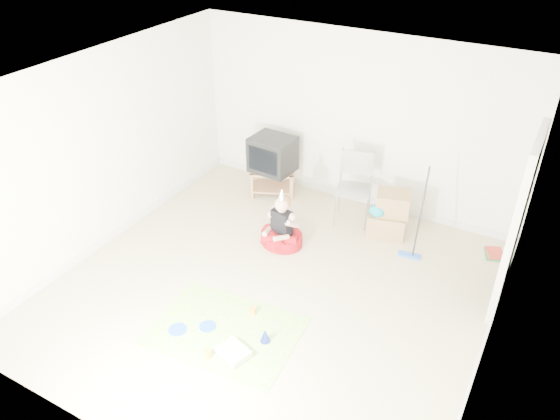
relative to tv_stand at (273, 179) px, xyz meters
The scene contains 16 objects.
ground 2.35m from the tv_stand, 60.68° to the right, with size 5.00×5.00×0.00m, color #C5B58D.
doorway_recess 3.80m from the tv_stand, 12.97° to the right, with size 0.02×0.90×2.05m, color black.
tv_stand is the anchor object (origin of this frame).
crt_tv 0.44m from the tv_stand, 45.00° to the right, with size 0.63×0.52×0.54m, color black.
folding_chair 1.43m from the tv_stand, ahead, with size 0.58×0.57×1.07m.
cardboard_boxes 1.98m from the tv_stand, ahead, with size 0.60×0.53×0.65m.
floor_mop 2.48m from the tv_stand, 12.97° to the right, with size 0.31×0.40×1.19m.
book_pile 3.42m from the tv_stand, ahead, with size 0.30×0.33×0.06m.
seated_woman 1.37m from the tv_stand, 55.10° to the right, with size 0.71×0.71×0.87m.
party_mat 3.10m from the tv_stand, 70.14° to the right, with size 1.61×1.17×0.01m, color #FF3589.
birthday_cake 3.45m from the tv_stand, 67.14° to the right, with size 0.38×0.34×0.15m.
blue_plate_near 3.09m from the tv_stand, 74.11° to the right, with size 0.19×0.19×0.01m, color blue.
blue_plate_far 3.22m from the tv_stand, 79.63° to the right, with size 0.21×0.21×0.01m, color blue.
orange_cup_near 2.80m from the tv_stand, 65.00° to the right, with size 0.07×0.07×0.08m, color orange.
orange_cup_far 3.51m from the tv_stand, 71.51° to the right, with size 0.08×0.08×0.09m, color orange.
blue_party_hat 3.22m from the tv_stand, 61.69° to the right, with size 0.11×0.11×0.17m, color #1824AC.
Camera 1 is at (2.62, -4.47, 4.40)m, focal length 35.00 mm.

